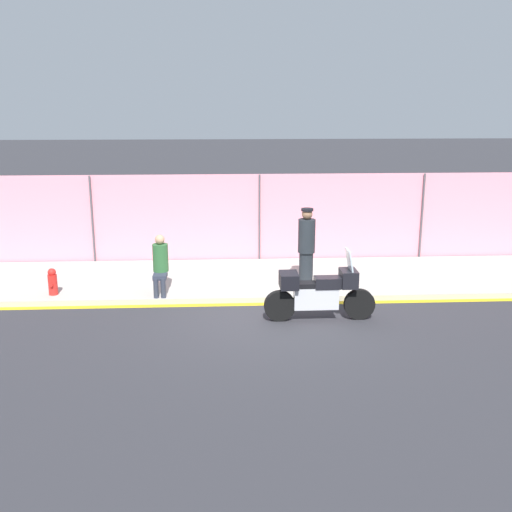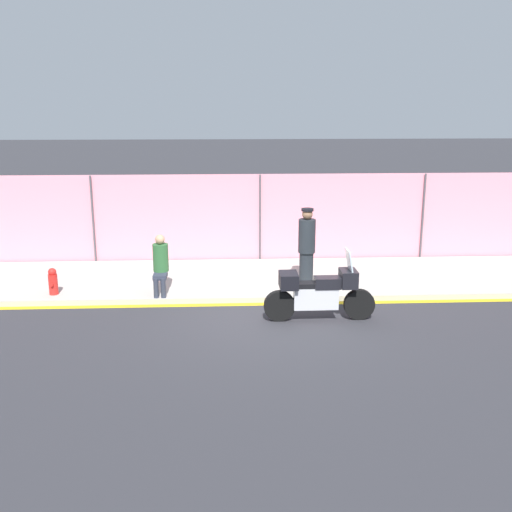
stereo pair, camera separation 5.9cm
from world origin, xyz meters
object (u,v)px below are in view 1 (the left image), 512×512
(person_seated_on_curb, at_px, (160,261))
(fire_hydrant, at_px, (53,282))
(officer_standing, at_px, (306,246))
(motorcycle, at_px, (319,292))

(person_seated_on_curb, distance_m, fire_hydrant, 2.41)
(person_seated_on_curb, bearing_deg, officer_standing, 7.94)
(officer_standing, relative_size, person_seated_on_curb, 1.37)
(fire_hydrant, bearing_deg, officer_standing, 4.74)
(officer_standing, distance_m, person_seated_on_curb, 3.34)
(motorcycle, relative_size, person_seated_on_curb, 1.71)
(officer_standing, bearing_deg, fire_hydrant, -175.26)
(motorcycle, bearing_deg, officer_standing, 89.10)
(officer_standing, height_order, person_seated_on_curb, officer_standing)
(person_seated_on_curb, bearing_deg, motorcycle, -25.50)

